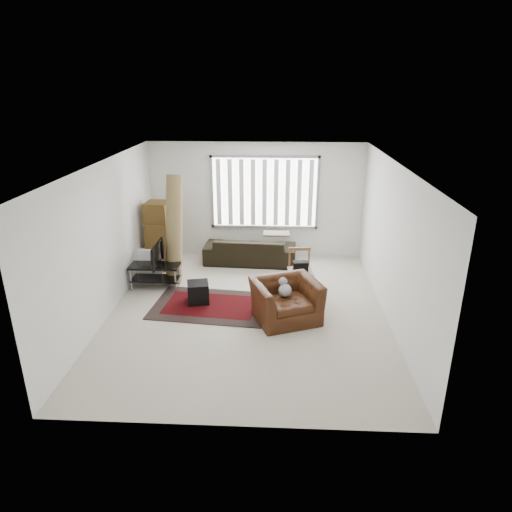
% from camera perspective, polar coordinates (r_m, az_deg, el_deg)
% --- Properties ---
extents(room, '(6.00, 6.02, 2.71)m').
position_cam_1_polar(room, '(8.28, -0.63, 5.56)').
color(room, beige).
rests_on(room, ground).
extents(persian_rug, '(2.26, 1.63, 0.02)m').
position_cam_1_polar(persian_rug, '(8.69, -5.69, -6.17)').
color(persian_rug, black).
rests_on(persian_rug, ground).
extents(tv_stand, '(1.00, 0.45, 0.50)m').
position_cam_1_polar(tv_stand, '(9.48, -12.50, -1.87)').
color(tv_stand, black).
rests_on(tv_stand, ground).
extents(tv, '(0.10, 0.81, 0.46)m').
position_cam_1_polar(tv, '(9.34, -12.67, 0.23)').
color(tv, black).
rests_on(tv, tv_stand).
extents(subwoofer, '(0.47, 0.47, 0.39)m').
position_cam_1_polar(subwoofer, '(8.76, -7.24, -4.52)').
color(subwoofer, black).
rests_on(subwoofer, persian_rug).
extents(moving_boxes, '(0.67, 0.62, 1.52)m').
position_cam_1_polar(moving_boxes, '(10.38, -11.85, 2.23)').
color(moving_boxes, brown).
rests_on(moving_boxes, ground).
extents(white_flatpack, '(0.56, 0.29, 0.68)m').
position_cam_1_polar(white_flatpack, '(9.84, -13.12, -1.18)').
color(white_flatpack, silver).
rests_on(white_flatpack, ground).
extents(rolled_rug, '(0.45, 0.78, 2.24)m').
position_cam_1_polar(rolled_rug, '(9.56, -10.19, 3.32)').
color(rolled_rug, olive).
rests_on(rolled_rug, ground).
extents(sofa, '(2.14, 1.02, 0.80)m').
position_cam_1_polar(sofa, '(10.54, -0.74, 1.23)').
color(sofa, black).
rests_on(sofa, ground).
extents(side_chair, '(0.51, 0.51, 0.87)m').
position_cam_1_polar(side_chair, '(9.09, 5.55, -1.65)').
color(side_chair, tan).
rests_on(side_chair, ground).
extents(armchair, '(1.39, 1.31, 0.82)m').
position_cam_1_polar(armchair, '(8.04, 3.76, -5.23)').
color(armchair, '#3E1D0C').
rests_on(armchair, ground).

